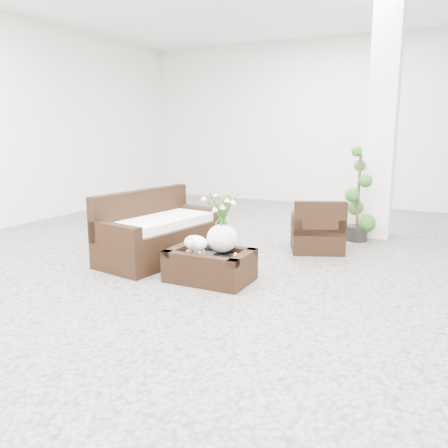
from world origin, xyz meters
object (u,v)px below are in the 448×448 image
at_px(armchair, 317,225).
at_px(loveseat, 160,226).
at_px(topiary, 358,195).
at_px(coffee_table, 210,267).

bearing_deg(armchair, loveseat, 16.60).
height_order(armchair, topiary, topiary).
height_order(armchair, loveseat, loveseat).
xyz_separation_m(coffee_table, topiary, (1.08, 2.62, 0.53)).
bearing_deg(coffee_table, topiary, 67.56).
bearing_deg(loveseat, topiary, -33.96).
xyz_separation_m(armchair, loveseat, (-1.68, -1.32, 0.07)).
bearing_deg(topiary, loveseat, -133.69).
relative_size(loveseat, topiary, 1.19).
distance_m(armchair, loveseat, 2.13).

